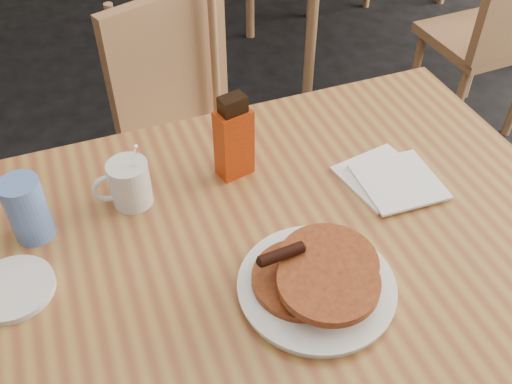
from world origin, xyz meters
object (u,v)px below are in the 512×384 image
syrup_bottle (234,139)px  chair_neighbor_near (499,26)px  chair_main_far (181,122)px  blue_tumbler (27,209)px  coffee_mug (128,183)px  pancake_plate (317,281)px  main_table (259,257)px

syrup_bottle → chair_neighbor_near: bearing=15.6°
chair_main_far → blue_tumbler: 0.75m
chair_main_far → coffee_mug: 0.65m
chair_neighbor_near → coffee_mug: 1.69m
chair_neighbor_near → blue_tumbler: blue_tumbler is taller
pancake_plate → syrup_bottle: size_ratio=1.44×
chair_neighbor_near → syrup_bottle: syrup_bottle is taller
chair_neighbor_near → coffee_mug: (-1.49, -0.73, 0.31)m
chair_main_far → coffee_mug: bearing=-131.7°
pancake_plate → coffee_mug: size_ratio=1.81×
pancake_plate → chair_main_far: bearing=91.9°
chair_main_far → pancake_plate: chair_main_far is taller
chair_main_far → chair_neighbor_near: size_ratio=1.03×
chair_neighbor_near → pancake_plate: bearing=-143.1°
main_table → syrup_bottle: 0.23m
chair_main_far → pancake_plate: (0.03, -0.85, 0.27)m
chair_main_far → blue_tumbler: (-0.39, -0.56, 0.30)m
syrup_bottle → blue_tumbler: syrup_bottle is taller
blue_tumbler → chair_main_far: bearing=55.1°
coffee_mug → syrup_bottle: syrup_bottle is taller
chair_main_far → syrup_bottle: syrup_bottle is taller
chair_neighbor_near → syrup_bottle: 1.51m
pancake_plate → syrup_bottle: syrup_bottle is taller
blue_tumbler → pancake_plate: bearing=-34.4°
chair_main_far → chair_neighbor_near: bearing=-11.4°
chair_main_far → pancake_plate: size_ratio=3.31×
main_table → syrup_bottle: size_ratio=7.00×
pancake_plate → blue_tumbler: (-0.42, 0.29, 0.04)m
blue_tumbler → coffee_mug: bearing=7.4°
blue_tumbler → syrup_bottle: bearing=5.3°
chair_neighbor_near → syrup_bottle: (-1.28, -0.72, 0.34)m
chair_main_far → blue_tumbler: bearing=-145.0°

